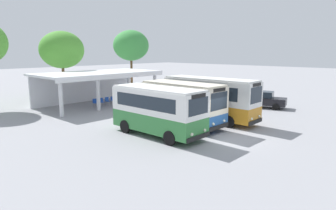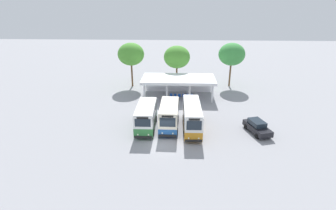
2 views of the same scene
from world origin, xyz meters
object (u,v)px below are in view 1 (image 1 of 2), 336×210
at_px(waiting_chair_fourth_seat, 113,100).
at_px(city_bus_second_in_row, 183,102).
at_px(city_bus_nearest_orange, 158,109).
at_px(waiting_chair_fifth_seat, 118,99).
at_px(waiting_chair_second_from_end, 102,101).
at_px(city_bus_middle_cream, 210,97).
at_px(parked_car_flank, 263,99).
at_px(waiting_chair_far_end_seat, 124,98).
at_px(waiting_chair_middle_seat, 107,101).
at_px(waiting_chair_end_by_column, 95,102).

bearing_deg(waiting_chair_fourth_seat, city_bus_second_in_row, -100.17).
relative_size(city_bus_nearest_orange, waiting_chair_fifth_seat, 7.90).
height_order(waiting_chair_second_from_end, waiting_chair_fourth_seat, same).
distance_m(city_bus_middle_cream, waiting_chair_second_from_end, 11.89).
bearing_deg(waiting_chair_fifth_seat, parked_car_flank, -55.36).
height_order(city_bus_middle_cream, waiting_chair_far_end_seat, city_bus_middle_cream).
bearing_deg(city_bus_middle_cream, waiting_chair_far_end_seat, 87.67).
height_order(waiting_chair_fourth_seat, waiting_chair_fifth_seat, same).
height_order(city_bus_nearest_orange, waiting_chair_far_end_seat, city_bus_nearest_orange).
relative_size(waiting_chair_middle_seat, waiting_chair_fifth_seat, 1.00).
xyz_separation_m(city_bus_middle_cream, parked_car_flank, (8.23, -0.58, -1.07)).
xyz_separation_m(waiting_chair_second_from_end, waiting_chair_fourth_seat, (1.43, 0.00, 0.00)).
relative_size(parked_car_flank, waiting_chair_end_by_column, 5.38).
distance_m(waiting_chair_end_by_column, waiting_chair_fourth_seat, 2.14).
bearing_deg(waiting_chair_far_end_seat, parked_car_flank, -57.50).
bearing_deg(city_bus_middle_cream, city_bus_second_in_row, 173.33).
bearing_deg(waiting_chair_second_from_end, waiting_chair_fifth_seat, 3.10).
relative_size(waiting_chair_middle_seat, waiting_chair_fourth_seat, 1.00).
xyz_separation_m(city_bus_nearest_orange, waiting_chair_middle_seat, (4.27, 11.61, -1.26)).
relative_size(city_bus_middle_cream, waiting_chair_middle_seat, 9.41).
distance_m(parked_car_flank, waiting_chair_fourth_seat, 15.23).
bearing_deg(city_bus_second_in_row, waiting_chair_second_from_end, 87.00).
height_order(parked_car_flank, waiting_chair_middle_seat, parked_car_flank).
xyz_separation_m(city_bus_middle_cream, waiting_chair_middle_seat, (-1.67, 11.56, -1.37)).
bearing_deg(city_bus_nearest_orange, parked_car_flank, -2.15).
distance_m(parked_car_flank, waiting_chair_second_from_end, 16.13).
xyz_separation_m(waiting_chair_second_from_end, waiting_chair_fifth_seat, (2.14, 0.12, 0.00)).
height_order(parked_car_flank, waiting_chair_fifth_seat, parked_car_flank).
relative_size(city_bus_nearest_orange, waiting_chair_end_by_column, 7.90).
xyz_separation_m(city_bus_middle_cream, waiting_chair_second_from_end, (-2.38, 11.57, -1.37)).
relative_size(parked_car_flank, waiting_chair_middle_seat, 5.38).
bearing_deg(waiting_chair_fifth_seat, city_bus_nearest_orange, -115.90).
distance_m(parked_car_flank, waiting_chair_far_end_seat, 14.44).
xyz_separation_m(parked_car_flank, waiting_chair_fourth_seat, (-9.18, 12.15, -0.31)).
distance_m(city_bus_nearest_orange, waiting_chair_end_by_column, 12.06).
bearing_deg(waiting_chair_far_end_seat, waiting_chair_fifth_seat, 173.45).
relative_size(city_bus_nearest_orange, waiting_chair_fourth_seat, 7.90).
relative_size(parked_car_flank, waiting_chair_second_from_end, 5.38).
bearing_deg(city_bus_middle_cream, waiting_chair_fifth_seat, 91.18).
bearing_deg(city_bus_nearest_orange, city_bus_second_in_row, 7.54).
height_order(city_bus_middle_cream, waiting_chair_end_by_column, city_bus_middle_cream).
distance_m(waiting_chair_second_from_end, waiting_chair_far_end_seat, 2.85).
relative_size(city_bus_second_in_row, parked_car_flank, 1.43).
xyz_separation_m(city_bus_nearest_orange, city_bus_second_in_row, (2.97, 0.39, 0.02)).
distance_m(parked_car_flank, waiting_chair_end_by_column, 16.64).
xyz_separation_m(city_bus_middle_cream, waiting_chair_far_end_seat, (0.47, 11.60, -1.37)).
bearing_deg(waiting_chair_fourth_seat, parked_car_flank, -52.91).
bearing_deg(waiting_chair_end_by_column, waiting_chair_fifth_seat, 1.45).
bearing_deg(parked_car_flank, city_bus_second_in_row, 175.28).
distance_m(waiting_chair_second_from_end, waiting_chair_fifth_seat, 2.14).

